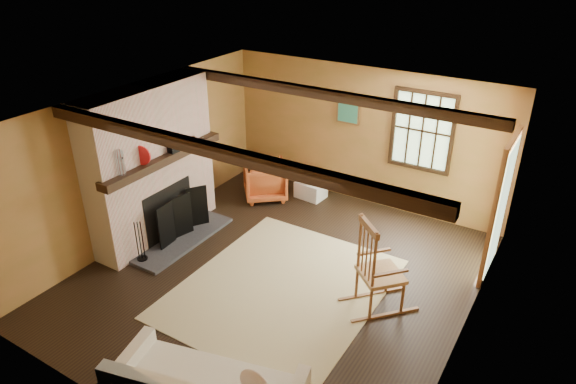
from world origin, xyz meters
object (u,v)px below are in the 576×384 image
Objects in this scene: rocking_chair at (378,272)px; armchair at (265,180)px; fireplace at (153,170)px; laundry_basket at (311,190)px.

armchair is at bearing 10.52° from rocking_chair.
rocking_chair is (3.64, 0.11, -0.56)m from fireplace.
laundry_basket is (-2.20, 2.24, -0.39)m from rocking_chair.
rocking_chair is 2.56× the size of laundry_basket.
laundry_basket is 0.85m from armchair.
fireplace reaches higher than rocking_chair.
rocking_chair is at bearing 107.67° from armchair.
armchair is (-2.91, 1.81, -0.20)m from rocking_chair.
rocking_chair is 3.16m from laundry_basket.
fireplace reaches higher than laundry_basket.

